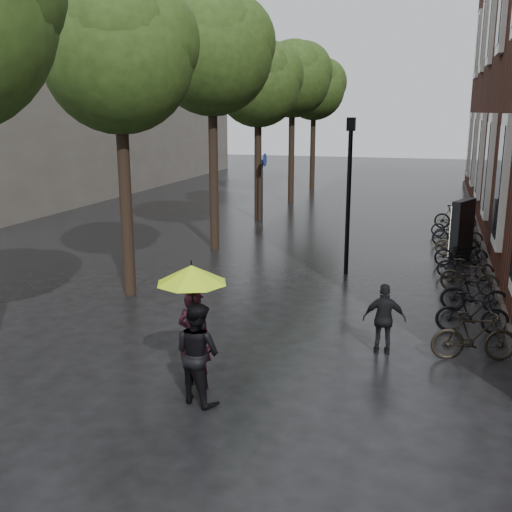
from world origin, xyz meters
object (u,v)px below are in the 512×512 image
at_px(person_burgundy, 195,340).
at_px(person_black, 198,353).
at_px(pedestrian_walking, 384,319).
at_px(lamp_post, 349,181).
at_px(parked_bicycles, 462,256).
at_px(ad_lightbox, 462,231).

distance_m(person_burgundy, person_black, 0.51).
height_order(person_black, pedestrian_walking, person_black).
height_order(person_burgundy, lamp_post, lamp_post).
bearing_deg(person_burgundy, lamp_post, -88.50).
xyz_separation_m(parked_bicycles, ad_lightbox, (-0.01, 1.30, 0.56)).
xyz_separation_m(person_black, lamp_post, (1.18, 9.06, 1.96)).
bearing_deg(ad_lightbox, person_black, -88.26).
height_order(person_black, ad_lightbox, ad_lightbox).
relative_size(parked_bicycles, ad_lightbox, 7.33).
height_order(person_black, lamp_post, lamp_post).
distance_m(pedestrian_walking, ad_lightbox, 8.86).
relative_size(person_burgundy, person_black, 1.04).
bearing_deg(person_black, person_burgundy, -40.89).
bearing_deg(lamp_post, ad_lightbox, 38.53).
relative_size(person_black, parked_bicycles, 0.12).
distance_m(parked_bicycles, ad_lightbox, 1.41).
bearing_deg(ad_lightbox, pedestrian_walking, -78.28).
distance_m(ad_lightbox, lamp_post, 4.69).
bearing_deg(pedestrian_walking, person_black, 39.03).
height_order(pedestrian_walking, lamp_post, lamp_post).
relative_size(person_burgundy, parked_bicycles, 0.12).
bearing_deg(ad_lightbox, parked_bicycles, -66.40).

